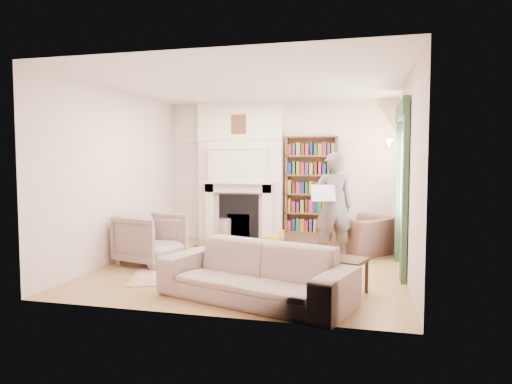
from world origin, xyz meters
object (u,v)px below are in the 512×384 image
(bookcase, at_px, (311,185))
(rocking_horse, at_px, (272,243))
(armchair_left, at_px, (151,239))
(paraffin_heater, at_px, (225,233))
(coffee_table, at_px, (336,275))
(armchair_reading, at_px, (361,236))
(sofa, at_px, (255,273))
(man_reading, at_px, (333,207))

(bookcase, height_order, rocking_horse, bookcase)
(armchair_left, height_order, paraffin_heater, armchair_left)
(coffee_table, relative_size, paraffin_heater, 1.27)
(armchair_reading, height_order, armchair_left, armchair_left)
(armchair_reading, relative_size, coffee_table, 1.48)
(armchair_reading, height_order, sofa, armchair_reading)
(coffee_table, bearing_deg, armchair_left, -178.87)
(armchair_reading, xyz_separation_m, armchair_left, (-3.26, -1.52, 0.06))
(sofa, bearing_deg, armchair_reading, 86.71)
(paraffin_heater, bearing_deg, bookcase, 24.21)
(armchair_left, height_order, sofa, armchair_left)
(coffee_table, bearing_deg, sofa, -130.68)
(bookcase, xyz_separation_m, armchair_reading, (0.97, -0.75, -0.84))
(coffee_table, bearing_deg, bookcase, 120.86)
(armchair_left, distance_m, paraffin_heater, 1.74)
(sofa, height_order, man_reading, man_reading)
(armchair_left, bearing_deg, coffee_table, -92.22)
(sofa, relative_size, man_reading, 1.29)
(man_reading, height_order, rocking_horse, man_reading)
(armchair_left, distance_m, sofa, 2.55)
(armchair_left, height_order, coffee_table, armchair_left)
(bookcase, bearing_deg, rocking_horse, -113.37)
(armchair_left, relative_size, paraffin_heater, 1.60)
(bookcase, height_order, sofa, bookcase)
(armchair_reading, relative_size, armchair_left, 1.18)
(bookcase, distance_m, paraffin_heater, 1.92)
(armchair_reading, relative_size, man_reading, 0.58)
(armchair_reading, distance_m, man_reading, 0.93)
(armchair_reading, distance_m, coffee_table, 2.47)
(bookcase, distance_m, man_reading, 1.47)
(coffee_table, distance_m, paraffin_heater, 3.37)
(armchair_left, height_order, man_reading, man_reading)
(armchair_reading, distance_m, paraffin_heater, 2.52)
(man_reading, relative_size, coffee_table, 2.55)
(bookcase, xyz_separation_m, sofa, (-0.21, -3.74, -0.84))
(coffee_table, height_order, paraffin_heater, paraffin_heater)
(coffee_table, bearing_deg, armchair_reading, 102.14)
(paraffin_heater, height_order, rocking_horse, paraffin_heater)
(bookcase, bearing_deg, coffee_table, -77.56)
(man_reading, bearing_deg, coffee_table, 78.07)
(man_reading, bearing_deg, paraffin_heater, -34.94)
(armchair_reading, bearing_deg, coffee_table, 33.11)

